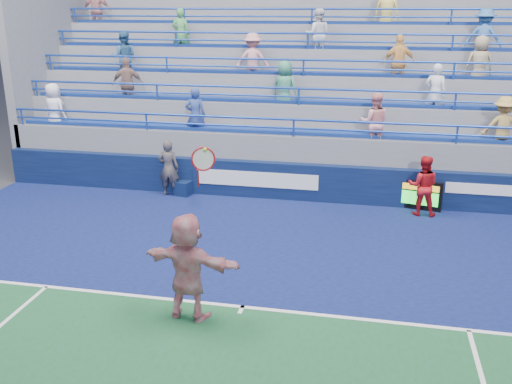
% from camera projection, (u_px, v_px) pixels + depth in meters
% --- Properties ---
extents(ground, '(120.00, 120.00, 0.00)m').
position_uv_depth(ground, '(242.00, 308.00, 10.84)').
color(ground, '#333538').
extents(sponsor_wall, '(18.00, 0.32, 1.10)m').
position_uv_depth(sponsor_wall, '(292.00, 181.00, 16.71)').
color(sponsor_wall, '#091335').
rests_on(sponsor_wall, ground).
extents(bleacher_stand, '(18.00, 5.60, 6.13)m').
position_uv_depth(bleacher_stand, '(307.00, 123.00, 19.91)').
color(bleacher_stand, slate).
rests_on(bleacher_stand, ground).
extents(serve_speed_board, '(1.22, 0.38, 0.84)m').
position_uv_depth(serve_speed_board, '(420.00, 195.00, 15.90)').
color(serve_speed_board, black).
rests_on(serve_speed_board, ground).
extents(judge_chair, '(0.53, 0.54, 0.78)m').
position_uv_depth(judge_chair, '(184.00, 187.00, 17.18)').
color(judge_chair, '#0D1B3E').
rests_on(judge_chair, ground).
extents(tennis_player, '(1.95, 0.90, 3.24)m').
position_uv_depth(tennis_player, '(188.00, 267.00, 10.21)').
color(tennis_player, silver).
rests_on(tennis_player, ground).
extents(line_judge, '(0.65, 0.45, 1.71)m').
position_uv_depth(line_judge, '(169.00, 168.00, 16.97)').
color(line_judge, '#121933').
rests_on(line_judge, ground).
extents(ball_girl, '(0.84, 0.68, 1.67)m').
position_uv_depth(ball_girl, '(423.00, 186.00, 15.38)').
color(ball_girl, red).
rests_on(ball_girl, ground).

